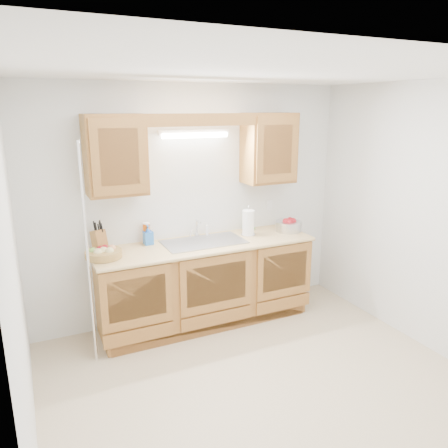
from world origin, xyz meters
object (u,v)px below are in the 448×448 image
fruit_basket (103,253)px  paper_towel (248,223)px  apple_bowl (289,225)px  knife_block (99,240)px

fruit_basket → paper_towel: bearing=2.9°
fruit_basket → apple_bowl: (2.06, 0.03, 0.02)m
knife_block → apple_bowl: bearing=-22.5°
fruit_basket → knife_block: bearing=90.0°
paper_towel → knife_block: bearing=175.8°
knife_block → apple_bowl: knife_block is taller
knife_block → apple_bowl: size_ratio=1.04×
fruit_basket → paper_towel: (1.57, 0.08, 0.09)m
fruit_basket → knife_block: size_ratio=1.33×
paper_towel → fruit_basket: bearing=-177.1°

